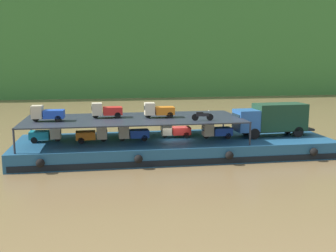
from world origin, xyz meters
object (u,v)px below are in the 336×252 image
Objects in this scene: mini_truck_upper_stern at (47,113)px; mini_truck_upper_mid at (106,110)px; mini_truck_lower_stern at (46,134)px; mini_truck_upper_fore at (159,110)px; cargo_barge at (175,146)px; mini_truck_lower_mid at (133,133)px; covered_lorry at (272,119)px; mini_truck_lower_aft at (92,134)px; mini_truck_lower_fore at (175,130)px; motorcycle_upper_port at (202,116)px; mini_truck_lower_bow at (216,131)px.

mini_truck_upper_stern is 1.00× the size of mini_truck_upper_mid.
mini_truck_upper_stern is (0.34, -1.06, 2.00)m from mini_truck_lower_stern.
mini_truck_upper_fore is at bearing 3.40° from mini_truck_upper_stern.
cargo_barge is at bearing -6.24° from mini_truck_upper_mid.
mini_truck_upper_stern is 5.18m from mini_truck_upper_mid.
mini_truck_lower_mid is 1.01× the size of mini_truck_upper_fore.
covered_lorry is 16.89m from mini_truck_lower_aft.
mini_truck_lower_mid is 7.62m from mini_truck_upper_stern.
motorcycle_upper_port is (1.88, -2.87, 1.74)m from mini_truck_lower_fore.
mini_truck_upper_fore is 4.23m from motorcycle_upper_port.
mini_truck_lower_stern is at bearing 168.18° from motorcycle_upper_port.
mini_truck_lower_stern is 0.98× the size of mini_truck_upper_stern.
mini_truck_lower_stern is at bearing -179.87° from mini_truck_lower_fore.
mini_truck_lower_aft is at bearing -143.67° from mini_truck_upper_mid.
mini_truck_lower_aft is 1.00× the size of mini_truck_upper_stern.
mini_truck_lower_bow is (3.73, -0.98, 0.00)m from mini_truck_lower_fore.
mini_truck_lower_stern is 7.73m from mini_truck_lower_mid.
mini_truck_upper_mid is at bearing 176.43° from covered_lorry.
mini_truck_lower_bow is at bearing 0.43° from mini_truck_upper_stern.
mini_truck_lower_fore and mini_truck_lower_bow have the same top height.
motorcycle_upper_port is (13.24, -1.78, -0.26)m from mini_truck_upper_stern.
covered_lorry is at bearing 0.68° from mini_truck_upper_stern.
mini_truck_upper_mid is (5.03, 1.22, 0.00)m from mini_truck_upper_stern.
mini_truck_upper_fore is at bearing 178.24° from covered_lorry.
mini_truck_lower_fore is at bearing 174.76° from covered_lorry.
mini_truck_lower_bow is 15.23m from mini_truck_upper_stern.
covered_lorry is 4.17× the size of motorcycle_upper_port.
mini_truck_upper_fore is (6.03, 0.33, 2.00)m from mini_truck_lower_aft.
mini_truck_upper_stern reaches higher than mini_truck_lower_mid.
mini_truck_lower_bow is at bearing -6.25° from mini_truck_upper_mid.
motorcycle_upper_port is (9.53, -2.03, 1.74)m from mini_truck_lower_aft.
mini_truck_upper_stern is at bearing -166.41° from mini_truck_upper_mid.
motorcycle_upper_port is (8.21, -3.00, -0.26)m from mini_truck_upper_mid.
cargo_barge is 4.41m from motorcycle_upper_port.
mini_truck_lower_fore is 6.64m from mini_truck_upper_mid.
mini_truck_lower_aft is at bearing 167.99° from motorcycle_upper_port.
mini_truck_lower_mid is at bearing 178.61° from mini_truck_lower_bow.
mini_truck_lower_stern is (-11.60, 0.53, 1.44)m from cargo_barge.
covered_lorry is 2.84× the size of mini_truck_upper_stern.
mini_truck_lower_aft is 9.89m from motorcycle_upper_port.
mini_truck_upper_stern reaches higher than mini_truck_lower_stern.
mini_truck_lower_mid is 4.09m from mini_truck_lower_fore.
cargo_barge is at bearing -1.59° from mini_truck_upper_fore.
mini_truck_lower_aft is at bearing 3.80° from mini_truck_upper_stern.
mini_truck_upper_stern is (-11.25, -0.54, 3.44)m from cargo_barge.
mini_truck_upper_mid reaches higher than covered_lorry.
cargo_barge is 10.42× the size of mini_truck_upper_fore.
mini_truck_lower_bow is at bearing -0.66° from mini_truck_lower_aft.
mini_truck_lower_aft is 11.38m from mini_truck_lower_bow.
mini_truck_lower_fore is at bearing 0.13° from mini_truck_lower_stern.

